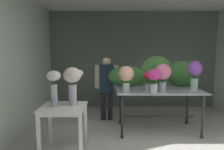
{
  "coord_description": "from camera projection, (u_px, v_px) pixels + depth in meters",
  "views": [
    {
      "loc": [
        -0.62,
        -2.14,
        1.63
      ],
      "look_at": [
        -0.62,
        1.37,
        1.21
      ],
      "focal_mm": 30.94,
      "sensor_mm": 36.0,
      "label": 1
    }
  ],
  "objects": [
    {
      "name": "ground_plane",
      "position": [
        141.0,
        129.0,
        4.1
      ],
      "size": [
        7.89,
        7.89,
        0.0
      ],
      "primitive_type": "plane",
      "color": "beige"
    },
    {
      "name": "wall_back",
      "position": [
        133.0,
        60.0,
        5.72
      ],
      "size": [
        4.96,
        0.12,
        2.79
      ],
      "primitive_type": "cube",
      "color": "slate",
      "rests_on": "ground"
    },
    {
      "name": "wall_left",
      "position": [
        21.0,
        64.0,
        3.94
      ],
      "size": [
        0.12,
        3.71,
        2.79
      ],
      "primitive_type": "cube",
      "color": "silver",
      "rests_on": "ground"
    },
    {
      "name": "display_table_glass",
      "position": [
        158.0,
        96.0,
        3.95
      ],
      "size": [
        1.72,
        0.94,
        0.87
      ],
      "color": "#B2BFC6",
      "rests_on": "ground"
    },
    {
      "name": "side_table_white",
      "position": [
        64.0,
        112.0,
        3.11
      ],
      "size": [
        0.71,
        0.62,
        0.77
      ],
      "color": "white",
      "rests_on": "ground"
    },
    {
      "name": "florist",
      "position": [
        107.0,
        82.0,
        4.57
      ],
      "size": [
        0.56,
        0.24,
        1.52
      ],
      "color": "#232328",
      "rests_on": "ground"
    },
    {
      "name": "foliage_backdrop",
      "position": [
        159.0,
        74.0,
        4.25
      ],
      "size": [
        1.98,
        0.3,
        0.67
      ],
      "color": "#387033",
      "rests_on": "display_table_glass"
    },
    {
      "name": "vase_scarlet_lilies",
      "position": [
        163.0,
        77.0,
        3.97
      ],
      "size": [
        0.18,
        0.18,
        0.43
      ],
      "color": "silver",
      "rests_on": "display_table_glass"
    },
    {
      "name": "vase_violet_snapdragons",
      "position": [
        195.0,
        72.0,
        3.81
      ],
      "size": [
        0.29,
        0.27,
        0.59
      ],
      "color": "silver",
      "rests_on": "display_table_glass"
    },
    {
      "name": "vase_peach_stock",
      "position": [
        126.0,
        76.0,
        3.65
      ],
      "size": [
        0.3,
        0.29,
        0.5
      ],
      "color": "silver",
      "rests_on": "display_table_glass"
    },
    {
      "name": "vase_crimson_tulips",
      "position": [
        148.0,
        80.0,
        3.77
      ],
      "size": [
        0.16,
        0.15,
        0.38
      ],
      "color": "silver",
      "rests_on": "display_table_glass"
    },
    {
      "name": "vase_magenta_carnations",
      "position": [
        155.0,
        78.0,
        3.52
      ],
      "size": [
        0.25,
        0.25,
        0.45
      ],
      "color": "silver",
      "rests_on": "display_table_glass"
    },
    {
      "name": "vase_rosy_dahlias",
      "position": [
        163.0,
        74.0,
        3.69
      ],
      "size": [
        0.31,
        0.31,
        0.53
      ],
      "color": "silver",
      "rests_on": "display_table_glass"
    },
    {
      "name": "vase_white_roses_tall",
      "position": [
        54.0,
        84.0,
        3.05
      ],
      "size": [
        0.22,
        0.22,
        0.57
      ],
      "color": "silver",
      "rests_on": "side_table_white"
    },
    {
      "name": "vase_cream_lisianthus_tall",
      "position": [
        73.0,
        81.0,
        3.11
      ],
      "size": [
        0.31,
        0.28,
        0.62
      ],
      "color": "silver",
      "rests_on": "side_table_white"
    }
  ]
}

